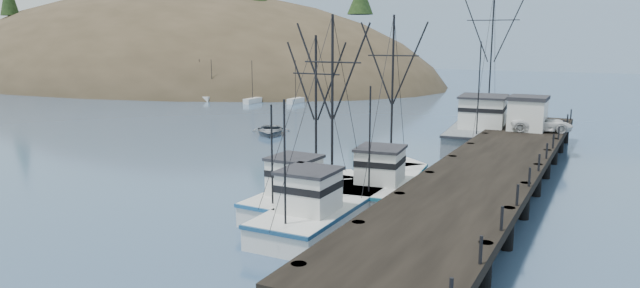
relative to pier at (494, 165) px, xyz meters
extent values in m
plane|color=#304A6C|center=(-14.00, -16.00, -1.69)|extent=(400.00, 400.00, 0.00)
cube|color=black|center=(0.00, 0.00, 0.06)|extent=(6.00, 44.00, 0.50)
cylinder|color=black|center=(-2.60, -15.00, -0.69)|extent=(0.56, 0.56, 2.00)
cylinder|color=black|center=(2.60, -15.00, -0.69)|extent=(0.56, 0.56, 2.00)
cylinder|color=black|center=(-2.60, -10.00, -0.69)|extent=(0.56, 0.56, 2.00)
cylinder|color=black|center=(2.60, -10.00, -0.69)|extent=(0.56, 0.56, 2.00)
cylinder|color=black|center=(-2.60, -5.00, -0.69)|extent=(0.56, 0.56, 2.00)
cylinder|color=black|center=(2.60, -5.00, -0.69)|extent=(0.56, 0.56, 2.00)
cylinder|color=black|center=(-2.60, 0.00, -0.69)|extent=(0.56, 0.56, 2.00)
cylinder|color=black|center=(2.60, 0.00, -0.69)|extent=(0.56, 0.56, 2.00)
cylinder|color=black|center=(-2.60, 5.00, -0.69)|extent=(0.56, 0.56, 2.00)
cylinder|color=black|center=(2.60, 5.00, -0.69)|extent=(0.56, 0.56, 2.00)
cylinder|color=black|center=(-2.60, 10.00, -0.69)|extent=(0.56, 0.56, 2.00)
cylinder|color=black|center=(2.60, 10.00, -0.69)|extent=(0.56, 0.56, 2.00)
cylinder|color=black|center=(-2.60, 15.00, -0.69)|extent=(0.56, 0.56, 2.00)
cylinder|color=black|center=(2.60, 15.00, -0.69)|extent=(0.56, 0.56, 2.00)
cylinder|color=black|center=(-2.60, 20.00, -0.69)|extent=(0.56, 0.56, 2.00)
cylinder|color=black|center=(2.60, 20.00, -0.69)|extent=(0.56, 0.56, 2.00)
ellipsoid|color=#382D1E|center=(-84.00, 62.00, -7.69)|extent=(132.00, 78.00, 51.00)
ellipsoid|color=black|center=(-89.00, 66.00, -3.69)|extent=(109.20, 62.40, 41.60)
ellipsoid|color=black|center=(-124.00, 54.00, -5.69)|extent=(57.60, 39.60, 32.40)
cube|color=beige|center=(-52.00, 40.00, -0.29)|extent=(4.00, 5.00, 2.80)
cube|color=beige|center=(-58.00, 44.00, -0.29)|extent=(4.00, 5.00, 2.80)
cube|color=beige|center=(-48.00, 46.00, -0.29)|extent=(4.00, 5.00, 2.80)
cube|color=#9EB2C6|center=(-4.00, 154.00, -1.69)|extent=(360.00, 40.00, 26.00)
cube|color=silver|center=(-54.00, 169.00, -1.69)|extent=(180.00, 25.00, 18.00)
cube|color=silver|center=(-47.96, 38.58, -1.39)|extent=(1.00, 3.50, 0.90)
cylinder|color=black|center=(-47.96, 38.58, 1.51)|extent=(0.08, 0.08, 6.00)
cube|color=silver|center=(-47.99, 33.04, -1.39)|extent=(1.00, 3.50, 0.90)
cylinder|color=black|center=(-47.99, 33.04, 1.51)|extent=(0.08, 0.08, 6.00)
cube|color=silver|center=(-43.97, 43.06, -1.39)|extent=(1.00, 3.50, 0.90)
cylinder|color=black|center=(-43.97, 43.06, 1.51)|extent=(0.08, 0.08, 6.00)
cube|color=silver|center=(-51.04, 33.99, -1.39)|extent=(1.00, 3.50, 0.90)
cylinder|color=black|center=(-51.04, 33.99, 1.51)|extent=(0.08, 0.08, 6.00)
cube|color=silver|center=(-40.67, 33.07, -1.39)|extent=(1.00, 3.50, 0.90)
cylinder|color=black|center=(-40.67, 33.07, 1.51)|extent=(0.08, 0.08, 6.00)
cube|color=silver|center=(-35.11, 36.00, -1.39)|extent=(1.00, 3.50, 0.90)
cylinder|color=black|center=(-35.11, 36.00, 1.51)|extent=(0.08, 0.08, 6.00)
cube|color=silver|center=(-43.35, 47.37, -1.39)|extent=(1.00, 3.50, 0.90)
cylinder|color=black|center=(-43.35, 47.37, 1.51)|extent=(0.08, 0.08, 6.00)
cube|color=silver|center=(-6.34, -11.29, -1.24)|extent=(3.53, 8.90, 1.60)
cube|color=silver|center=(-6.37, -6.85, -1.24)|extent=(3.47, 3.47, 1.60)
cube|color=navy|center=(-6.34, -11.29, -0.54)|extent=(3.60, 9.13, 0.18)
cube|color=silver|center=(-6.33, -12.43, 0.51)|extent=(2.44, 2.52, 1.90)
cube|color=#26262B|center=(-6.33, -12.43, 1.54)|extent=(2.65, 2.75, 0.16)
cylinder|color=black|center=(-6.35, -9.93, 4.26)|extent=(0.14, 0.14, 9.40)
cylinder|color=black|center=(-6.32, -14.71, 2.38)|extent=(0.10, 0.10, 5.64)
cube|color=silver|center=(-8.41, -9.16, -1.24)|extent=(3.58, 8.21, 1.60)
cube|color=silver|center=(-8.25, -5.12, -1.24)|extent=(3.26, 3.26, 1.60)
cube|color=navy|center=(-8.41, -9.16, -0.54)|extent=(3.65, 8.42, 0.18)
cube|color=silver|center=(-8.45, -10.20, 0.51)|extent=(2.37, 2.37, 1.90)
cube|color=#26262B|center=(-8.45, -10.20, 1.54)|extent=(2.57, 2.59, 0.16)
cylinder|color=black|center=(-8.36, -7.92, 3.76)|extent=(0.14, 0.14, 8.39)
cylinder|color=black|center=(-8.54, -12.27, 2.08)|extent=(0.10, 0.10, 5.04)
cube|color=silver|center=(-5.50, -4.48, -1.24)|extent=(4.47, 9.32, 1.60)
cube|color=silver|center=(-6.02, -0.02, -1.24)|extent=(3.44, 3.44, 1.60)
cube|color=#1D5F74|center=(-5.50, -4.48, -0.54)|extent=(4.57, 9.56, 0.18)
cube|color=silver|center=(-5.37, -5.63, 0.51)|extent=(2.70, 2.80, 1.90)
cube|color=#26262B|center=(-5.37, -5.63, 1.54)|extent=(2.93, 3.05, 0.16)
cylinder|color=black|center=(-5.66, -3.11, 4.36)|extent=(0.14, 0.14, 9.60)
cylinder|color=black|center=(-5.10, -7.92, 2.44)|extent=(0.10, 0.10, 5.76)
cube|color=slate|center=(-3.84, 15.79, -0.94)|extent=(6.46, 15.17, 2.20)
cube|color=slate|center=(-4.52, 23.14, -0.94)|extent=(5.10, 5.10, 2.20)
cube|color=black|center=(-3.84, 15.79, 0.06)|extent=(6.59, 15.55, 0.18)
cube|color=silver|center=(-3.67, 13.91, 1.46)|extent=(3.95, 4.47, 2.60)
cube|color=#26262B|center=(-3.67, 13.91, 2.84)|extent=(4.29, 4.88, 0.16)
cylinder|color=black|center=(-4.05, 18.05, 6.28)|extent=(0.14, 0.14, 12.24)
cylinder|color=black|center=(-3.32, 10.14, 3.83)|extent=(0.10, 0.10, 7.35)
cube|color=silver|center=(0.09, 13.16, 1.56)|extent=(2.80, 3.00, 2.50)
cube|color=#26262B|center=(0.09, 13.16, 2.96)|extent=(3.00, 3.20, 0.30)
imported|color=silver|center=(1.18, 12.95, 0.98)|extent=(5.26, 3.41, 1.35)
imported|color=slate|center=(-23.86, 11.42, -1.69)|extent=(6.05, 6.66, 1.13)
camera|label=1|loc=(6.48, -35.79, 7.87)|focal=32.00mm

